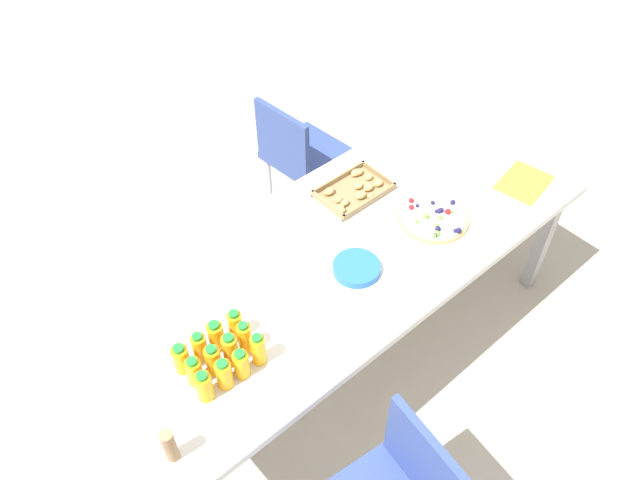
{
  "coord_description": "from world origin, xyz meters",
  "views": [
    {
      "loc": [
        -1.27,
        -1.3,
        2.71
      ],
      "look_at": [
        -0.06,
        0.09,
        0.75
      ],
      "focal_mm": 35.15,
      "sensor_mm": 36.0,
      "label": 1
    }
  ],
  "objects_px": {
    "juice_bottle_0": "(204,386)",
    "paper_folder": "(524,182)",
    "juice_bottle_3": "(258,349)",
    "juice_bottle_9": "(199,346)",
    "juice_bottle_5": "(213,360)",
    "juice_bottle_11": "(235,324)",
    "juice_bottle_6": "(230,349)",
    "party_table": "(343,257)",
    "juice_bottle_2": "(241,364)",
    "cardboard_tube": "(170,446)",
    "juice_bottle_7": "(245,337)",
    "juice_bottle_10": "(216,336)",
    "fruit_pizza": "(434,218)",
    "juice_bottle_8": "(181,359)",
    "chair_far_right": "(298,152)",
    "juice_bottle_1": "(224,374)",
    "snack_tray": "(354,190)",
    "napkin_stack": "(259,245)",
    "juice_bottle_4": "(194,372)",
    "plate_stack": "(356,268)"
  },
  "relations": [
    {
      "from": "plate_stack",
      "to": "napkin_stack",
      "type": "bearing_deg",
      "value": 120.03
    },
    {
      "from": "party_table",
      "to": "juice_bottle_5",
      "type": "distance_m",
      "value": 0.78
    },
    {
      "from": "juice_bottle_5",
      "to": "napkin_stack",
      "type": "xyz_separation_m",
      "value": [
        0.49,
        0.38,
        -0.06
      ]
    },
    {
      "from": "chair_far_right",
      "to": "party_table",
      "type": "bearing_deg",
      "value": -32.79
    },
    {
      "from": "napkin_stack",
      "to": "snack_tray",
      "type": "bearing_deg",
      "value": -2.26
    },
    {
      "from": "juice_bottle_1",
      "to": "paper_folder",
      "type": "bearing_deg",
      "value": -1.64
    },
    {
      "from": "chair_far_right",
      "to": "napkin_stack",
      "type": "xyz_separation_m",
      "value": [
        -0.72,
        -0.6,
        0.24
      ]
    },
    {
      "from": "juice_bottle_7",
      "to": "juice_bottle_0",
      "type": "bearing_deg",
      "value": -162.51
    },
    {
      "from": "juice_bottle_8",
      "to": "juice_bottle_0",
      "type": "bearing_deg",
      "value": -90.41
    },
    {
      "from": "juice_bottle_7",
      "to": "juice_bottle_9",
      "type": "xyz_separation_m",
      "value": [
        -0.15,
        0.08,
        -0.01
      ]
    },
    {
      "from": "juice_bottle_11",
      "to": "paper_folder",
      "type": "relative_size",
      "value": 0.52
    },
    {
      "from": "juice_bottle_2",
      "to": "cardboard_tube",
      "type": "height_order",
      "value": "cardboard_tube"
    },
    {
      "from": "juice_bottle_8",
      "to": "juice_bottle_11",
      "type": "xyz_separation_m",
      "value": [
        0.23,
        -0.0,
        -0.0
      ]
    },
    {
      "from": "juice_bottle_10",
      "to": "paper_folder",
      "type": "distance_m",
      "value": 1.63
    },
    {
      "from": "juice_bottle_5",
      "to": "juice_bottle_7",
      "type": "distance_m",
      "value": 0.14
    },
    {
      "from": "napkin_stack",
      "to": "paper_folder",
      "type": "relative_size",
      "value": 0.58
    },
    {
      "from": "party_table",
      "to": "paper_folder",
      "type": "relative_size",
      "value": 8.77
    },
    {
      "from": "fruit_pizza",
      "to": "napkin_stack",
      "type": "height_order",
      "value": "fruit_pizza"
    },
    {
      "from": "juice_bottle_1",
      "to": "juice_bottle_5",
      "type": "bearing_deg",
      "value": 86.44
    },
    {
      "from": "juice_bottle_0",
      "to": "juice_bottle_7",
      "type": "height_order",
      "value": "juice_bottle_7"
    },
    {
      "from": "juice_bottle_11",
      "to": "chair_far_right",
      "type": "bearing_deg",
      "value": 40.77
    },
    {
      "from": "juice_bottle_8",
      "to": "cardboard_tube",
      "type": "distance_m",
      "value": 0.33
    },
    {
      "from": "plate_stack",
      "to": "snack_tray",
      "type": "bearing_deg",
      "value": 47.94
    },
    {
      "from": "juice_bottle_4",
      "to": "juice_bottle_11",
      "type": "xyz_separation_m",
      "value": [
        0.23,
        0.07,
        0.0
      ]
    },
    {
      "from": "juice_bottle_6",
      "to": "fruit_pizza",
      "type": "height_order",
      "value": "juice_bottle_6"
    },
    {
      "from": "juice_bottle_0",
      "to": "paper_folder",
      "type": "relative_size",
      "value": 0.54
    },
    {
      "from": "juice_bottle_5",
      "to": "juice_bottle_3",
      "type": "bearing_deg",
      "value": -26.83
    },
    {
      "from": "fruit_pizza",
      "to": "snack_tray",
      "type": "relative_size",
      "value": 0.94
    },
    {
      "from": "juice_bottle_4",
      "to": "snack_tray",
      "type": "distance_m",
      "value": 1.17
    },
    {
      "from": "juice_bottle_7",
      "to": "juice_bottle_8",
      "type": "xyz_separation_m",
      "value": [
        -0.22,
        0.08,
        -0.0
      ]
    },
    {
      "from": "juice_bottle_2",
      "to": "juice_bottle_10",
      "type": "bearing_deg",
      "value": 89.46
    },
    {
      "from": "juice_bottle_10",
      "to": "fruit_pizza",
      "type": "relative_size",
      "value": 0.43
    },
    {
      "from": "juice_bottle_0",
      "to": "paper_folder",
      "type": "bearing_deg",
      "value": -1.7
    },
    {
      "from": "juice_bottle_2",
      "to": "juice_bottle_5",
      "type": "relative_size",
      "value": 0.97
    },
    {
      "from": "party_table",
      "to": "juice_bottle_5",
      "type": "relative_size",
      "value": 16.39
    },
    {
      "from": "party_table",
      "to": "snack_tray",
      "type": "height_order",
      "value": "snack_tray"
    },
    {
      "from": "juice_bottle_6",
      "to": "juice_bottle_0",
      "type": "bearing_deg",
      "value": -157.7
    },
    {
      "from": "juice_bottle_1",
      "to": "juice_bottle_6",
      "type": "relative_size",
      "value": 0.95
    },
    {
      "from": "chair_far_right",
      "to": "juice_bottle_9",
      "type": "distance_m",
      "value": 1.54
    },
    {
      "from": "juice_bottle_0",
      "to": "fruit_pizza",
      "type": "relative_size",
      "value": 0.44
    },
    {
      "from": "juice_bottle_7",
      "to": "juice_bottle_9",
      "type": "bearing_deg",
      "value": 151.29
    },
    {
      "from": "chair_far_right",
      "to": "juice_bottle_7",
      "type": "relative_size",
      "value": 5.68
    },
    {
      "from": "juice_bottle_5",
      "to": "juice_bottle_11",
      "type": "xyz_separation_m",
      "value": [
        0.15,
        0.08,
        -0.0
      ]
    },
    {
      "from": "juice_bottle_2",
      "to": "juice_bottle_1",
      "type": "bearing_deg",
      "value": 175.42
    },
    {
      "from": "juice_bottle_3",
      "to": "juice_bottle_9",
      "type": "height_order",
      "value": "juice_bottle_3"
    },
    {
      "from": "party_table",
      "to": "juice_bottle_3",
      "type": "bearing_deg",
      "value": -161.19
    },
    {
      "from": "juice_bottle_7",
      "to": "plate_stack",
      "type": "xyz_separation_m",
      "value": [
        0.57,
        0.0,
        -0.05
      ]
    },
    {
      "from": "plate_stack",
      "to": "juice_bottle_6",
      "type": "bearing_deg",
      "value": -179.1
    },
    {
      "from": "juice_bottle_2",
      "to": "juice_bottle_9",
      "type": "bearing_deg",
      "value": 113.55
    },
    {
      "from": "juice_bottle_4",
      "to": "juice_bottle_0",
      "type": "bearing_deg",
      "value": -95.75
    }
  ]
}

